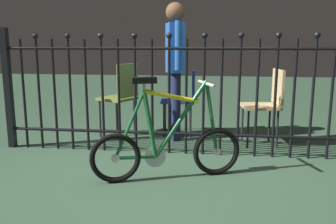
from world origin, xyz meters
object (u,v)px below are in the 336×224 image
at_px(chair_olive, 122,93).
at_px(chair_navy, 184,96).
at_px(chair_tan, 268,100).
at_px(person_visitor, 175,60).
at_px(bicycle, 167,145).

distance_m(chair_olive, chair_navy, 0.78).
height_order(chair_tan, person_visitor, person_visitor).
bearing_deg(chair_navy, bicycle, -90.25).
bearing_deg(chair_olive, person_visitor, 1.81).
bearing_deg(chair_tan, person_visitor, 173.88).
height_order(chair_navy, chair_tan, chair_tan).
height_order(chair_olive, chair_tan, chair_olive).
distance_m(chair_tan, person_visitor, 1.16).
xyz_separation_m(bicycle, chair_tan, (0.98, 1.20, 0.22)).
distance_m(chair_navy, person_visitor, 0.52).
distance_m(chair_navy, chair_tan, 1.03).
bearing_deg(chair_olive, bicycle, -60.62).
distance_m(bicycle, chair_navy, 1.55).
xyz_separation_m(chair_navy, chair_tan, (0.98, -0.34, 0.02)).
bearing_deg(chair_tan, chair_navy, 160.81).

